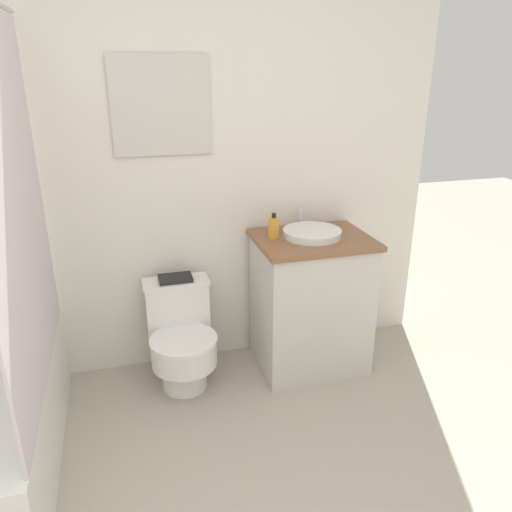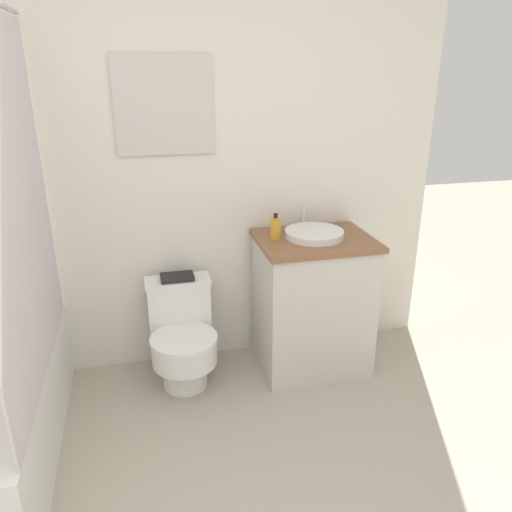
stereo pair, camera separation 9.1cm
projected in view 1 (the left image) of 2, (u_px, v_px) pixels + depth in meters
wall_back at (146, 161)px, 2.72m from camera, size 3.43×0.07×2.50m
toilet at (181, 339)px, 2.84m from camera, size 0.37×0.50×0.59m
vanity at (310, 303)px, 2.98m from camera, size 0.65×0.52×0.83m
sink at (312, 233)px, 2.84m from camera, size 0.34×0.37×0.13m
soap_bottle at (274, 228)px, 2.79m from camera, size 0.06×0.06×0.15m
book_on_tank at (175, 278)px, 2.84m from camera, size 0.19×0.12×0.02m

